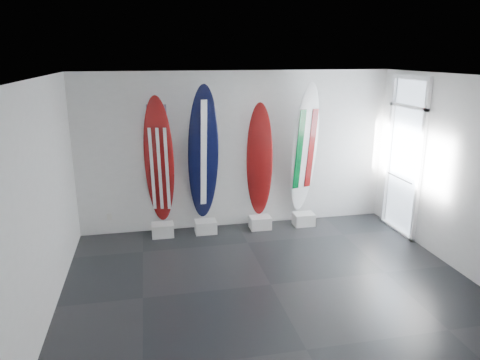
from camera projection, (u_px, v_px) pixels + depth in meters
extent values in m
plane|color=black|center=(271.00, 285.00, 6.59)|extent=(6.00, 6.00, 0.00)
plane|color=white|center=(275.00, 77.00, 5.77)|extent=(6.00, 6.00, 0.00)
plane|color=white|center=(237.00, 151.00, 8.54)|extent=(6.00, 0.00, 6.00)
plane|color=white|center=(352.00, 270.00, 3.83)|extent=(6.00, 0.00, 6.00)
plane|color=white|center=(42.00, 202.00, 5.59)|extent=(0.00, 5.00, 5.00)
plane|color=white|center=(463.00, 176.00, 6.77)|extent=(0.00, 5.00, 5.00)
cube|color=silver|center=(163.00, 230.00, 8.32)|extent=(0.40, 0.30, 0.24)
ellipsoid|color=maroon|center=(159.00, 161.00, 8.06)|extent=(0.59, 0.40, 2.38)
cube|color=silver|center=(206.00, 227.00, 8.48)|extent=(0.40, 0.30, 0.24)
ellipsoid|color=black|center=(203.00, 154.00, 8.19)|extent=(0.62, 0.43, 2.56)
cube|color=silver|center=(260.00, 222.00, 8.69)|extent=(0.40, 0.30, 0.24)
ellipsoid|color=maroon|center=(260.00, 160.00, 8.45)|extent=(0.53, 0.32, 2.21)
cube|color=silver|center=(304.00, 219.00, 8.86)|extent=(0.40, 0.30, 0.24)
ellipsoid|color=white|center=(305.00, 149.00, 8.58)|extent=(0.66, 0.52, 2.56)
cube|color=silver|center=(109.00, 217.00, 8.35)|extent=(0.09, 0.02, 0.13)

